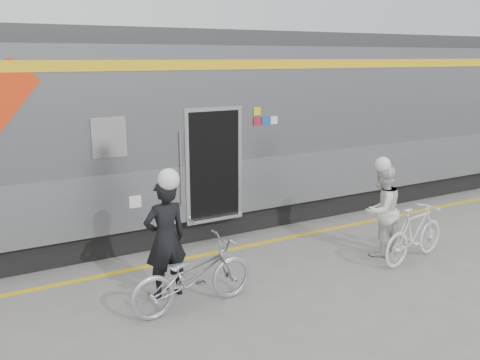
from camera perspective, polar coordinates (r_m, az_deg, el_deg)
ground at (r=7.83m, az=2.48°, el=-13.64°), size 90.00×90.00×0.00m
train at (r=10.43m, az=-17.60°, el=4.55°), size 24.00×3.17×4.10m
safety_strip at (r=9.56m, az=-4.34°, el=-8.41°), size 24.00×0.12×0.01m
man at (r=7.77m, az=-8.38°, el=-6.56°), size 0.70×0.49×1.85m
bicycle_left at (r=7.52m, az=-5.30°, el=-10.59°), size 1.98×0.80×1.02m
woman at (r=9.69m, az=15.58°, el=-3.29°), size 0.93×0.78×1.70m
bicycle_right at (r=9.64m, az=19.02°, el=-5.71°), size 1.77×0.78×1.03m
helmet_man at (r=7.47m, az=-8.67°, el=1.27°), size 0.32×0.32×0.32m
helmet_woman at (r=9.46m, az=15.96°, el=2.44°), size 0.27×0.27×0.27m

